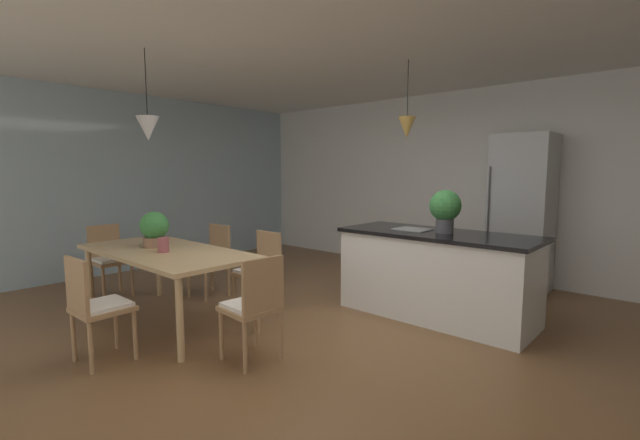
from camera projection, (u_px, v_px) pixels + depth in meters
ground_plane at (327, 339)px, 3.94m from camera, size 10.00×8.40×0.04m
ceiling_slab at (327, 26)px, 3.62m from camera, size 10.00×8.40×0.12m
wall_back_kitchen at (473, 184)px, 6.20m from camera, size 10.00×0.12×2.70m
window_wall_left_glazing at (125, 183)px, 6.47m from camera, size 0.06×8.40×2.70m
dining_table at (165, 256)px, 4.28m from camera, size 2.03×0.95×0.74m
chair_window_end at (109, 258)px, 5.22m from camera, size 0.40×0.40×0.87m
chair_near_right at (96, 305)px, 3.37m from camera, size 0.41×0.41×0.87m
chair_kitchen_end at (254, 305)px, 3.38m from camera, size 0.43×0.43×0.87m
chair_far_left at (212, 257)px, 5.23m from camera, size 0.42×0.42×0.87m
chair_far_right at (260, 269)px, 4.63m from camera, size 0.40×0.40×0.87m
kitchen_island at (436, 274)px, 4.46m from camera, size 2.00×0.84×0.91m
refrigerator at (522, 214)px, 5.41m from camera, size 0.68×0.67×1.99m
pendant_over_table at (148, 128)px, 4.13m from camera, size 0.22×0.22×0.87m
pendant_over_island_main at (407, 127)px, 4.55m from camera, size 0.19×0.19×0.81m
potted_plant_on_island at (445, 208)px, 4.33m from camera, size 0.32×0.32×0.44m
potted_plant_on_table at (154, 228)px, 4.43m from camera, size 0.29×0.29×0.37m
vase_on_dining_table at (163, 245)px, 4.15m from camera, size 0.11×0.11×0.14m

